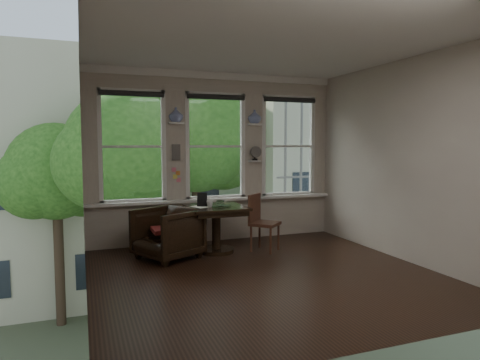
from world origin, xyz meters
name	(u,v)px	position (x,y,z in m)	size (l,w,h in m)	color
ground	(265,275)	(0.00, 0.00, 0.00)	(4.50, 4.50, 0.00)	black
ceiling	(266,45)	(0.00, 0.00, 3.00)	(4.50, 4.50, 0.00)	silver
wall_back	(215,158)	(0.00, 2.25, 1.50)	(4.50, 4.50, 0.00)	beige
wall_front	(377,174)	(0.00, -2.25, 1.50)	(4.50, 4.50, 0.00)	beige
wall_left	(83,166)	(-2.25, 0.00, 1.50)	(4.50, 4.50, 0.00)	beige
wall_right	(404,160)	(2.25, 0.00, 1.50)	(4.50, 4.50, 0.00)	beige
window_left	(132,147)	(-1.45, 2.25, 1.70)	(1.10, 0.12, 1.90)	white
window_center	(215,146)	(0.00, 2.25, 1.70)	(1.10, 0.12, 1.90)	white
window_right	(287,146)	(1.45, 2.25, 1.70)	(1.10, 0.12, 1.90)	white
shelf_left	(176,123)	(-0.72, 2.15, 2.10)	(0.26, 0.16, 0.03)	white
shelf_right	(255,124)	(0.72, 2.15, 2.10)	(0.26, 0.16, 0.03)	white
intercom	(176,152)	(-0.72, 2.18, 1.60)	(0.14, 0.06, 0.28)	#59544F
sticky_notes	(176,173)	(-0.72, 2.19, 1.25)	(0.16, 0.01, 0.24)	pink
desk_fan	(255,156)	(0.72, 2.13, 1.53)	(0.20, 0.20, 0.24)	#59544F
vase_left	(176,115)	(-0.72, 2.15, 2.24)	(0.24, 0.24, 0.25)	silver
vase_right	(255,117)	(0.72, 2.15, 2.24)	(0.24, 0.24, 0.25)	silver
table	(216,229)	(-0.26, 1.37, 0.38)	(0.90, 0.90, 0.75)	black
armchair_left	(168,234)	(-1.07, 1.24, 0.39)	(0.83, 0.86, 0.78)	black
cushion_red	(168,230)	(-1.07, 1.24, 0.45)	(0.45, 0.45, 0.06)	maroon
side_chair_right	(265,223)	(0.51, 1.18, 0.46)	(0.42, 0.42, 0.92)	#422617
laptop	(222,207)	(-0.21, 1.20, 0.76)	(0.30, 0.19, 0.02)	black
mug	(210,204)	(-0.38, 1.30, 0.80)	(0.11, 0.11, 0.10)	white
drinking_glass	(220,204)	(-0.23, 1.24, 0.80)	(0.13, 0.13, 0.11)	white
tablet	(202,200)	(-0.47, 1.42, 0.86)	(0.16, 0.02, 0.22)	black
papers	(201,207)	(-0.51, 1.40, 0.75)	(0.22, 0.30, 0.00)	silver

